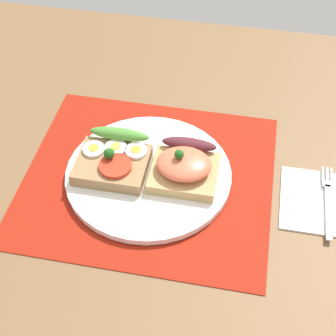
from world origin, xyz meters
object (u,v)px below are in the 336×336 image
at_px(sandwich_salmon, 184,166).
at_px(fork, 328,199).
at_px(plate, 149,174).
at_px(sandwich_egg_tomato, 114,159).
at_px(napkin, 331,203).

distance_m(sandwich_salmon, fork, 0.21).
distance_m(plate, sandwich_egg_tomato, 0.06).
height_order(sandwich_egg_tomato, fork, sandwich_egg_tomato).
xyz_separation_m(napkin, fork, (-0.01, 0.00, 0.00)).
xyz_separation_m(sandwich_salmon, napkin, (0.22, -0.01, -0.03)).
relative_size(napkin, fork, 1.07).
bearing_deg(plate, sandwich_egg_tomato, 177.42).
relative_size(sandwich_egg_tomato, sandwich_salmon, 1.05).
xyz_separation_m(sandwich_egg_tomato, fork, (0.32, -0.00, -0.02)).
relative_size(sandwich_egg_tomato, fork, 0.78).
bearing_deg(sandwich_egg_tomato, fork, -0.15).
bearing_deg(plate, sandwich_salmon, 4.37).
bearing_deg(fork, plate, -179.66).
bearing_deg(sandwich_salmon, fork, -0.68).
height_order(napkin, fork, fork).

